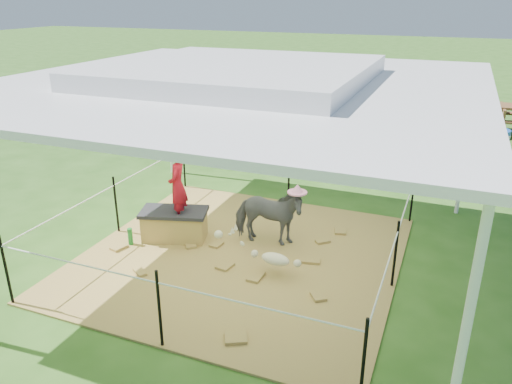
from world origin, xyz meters
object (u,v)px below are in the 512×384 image
at_px(pony, 268,216).
at_px(straw_bale, 175,226).
at_px(distant_person, 429,127).
at_px(picnic_table_near, 429,124).
at_px(woman, 177,180).
at_px(foal, 275,257).
at_px(trash_barrel, 492,151).
at_px(green_bottle, 130,236).

bearing_deg(pony, straw_bale, 98.16).
xyz_separation_m(pony, distant_person, (1.93, 6.77, 0.01)).
height_order(pony, picnic_table_near, pony).
distance_m(woman, pony, 1.52).
height_order(straw_bale, foal, foal).
height_order(trash_barrel, distant_person, distant_person).
distance_m(green_bottle, distant_person, 8.58).
xyz_separation_m(green_bottle, trash_barrel, (5.39, 6.05, 0.32)).
bearing_deg(picnic_table_near, pony, -106.84).
distance_m(pony, foal, 0.97).
relative_size(pony, picnic_table_near, 0.62).
xyz_separation_m(woman, green_bottle, (-0.65, -0.45, -0.89)).
distance_m(woman, distant_person, 7.90).
xyz_separation_m(pony, trash_barrel, (3.38, 5.21, -0.02)).
relative_size(straw_bale, foal, 0.97).
relative_size(straw_bale, green_bottle, 3.60).
distance_m(straw_bale, green_bottle, 0.72).
bearing_deg(trash_barrel, foal, -115.87).
bearing_deg(pony, distant_person, -22.58).
distance_m(foal, distant_person, 7.77).
bearing_deg(straw_bale, pony, 14.81).
distance_m(pony, trash_barrel, 6.21).
distance_m(foal, trash_barrel, 6.74).
bearing_deg(trash_barrel, picnic_table_near, 121.00).
height_order(woman, distant_person, woman).
height_order(woman, foal, woman).
relative_size(straw_bale, woman, 0.83).
xyz_separation_m(green_bottle, foal, (2.45, -0.01, 0.14)).
bearing_deg(woman, green_bottle, -72.21).
bearing_deg(pony, foal, -159.47).
bearing_deg(foal, green_bottle, -174.52).
height_order(green_bottle, trash_barrel, trash_barrel).
bearing_deg(pony, picnic_table_near, -20.42).
xyz_separation_m(foal, trash_barrel, (2.94, 6.06, 0.18)).
height_order(green_bottle, picnic_table_near, picnic_table_near).
relative_size(straw_bale, picnic_table_near, 0.54).
relative_size(straw_bale, pony, 0.87).
bearing_deg(trash_barrel, woman, -130.24).
distance_m(woman, foal, 2.00).
distance_m(green_bottle, pony, 2.21).
bearing_deg(foal, woman, 171.39).
bearing_deg(picnic_table_near, trash_barrel, -62.08).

